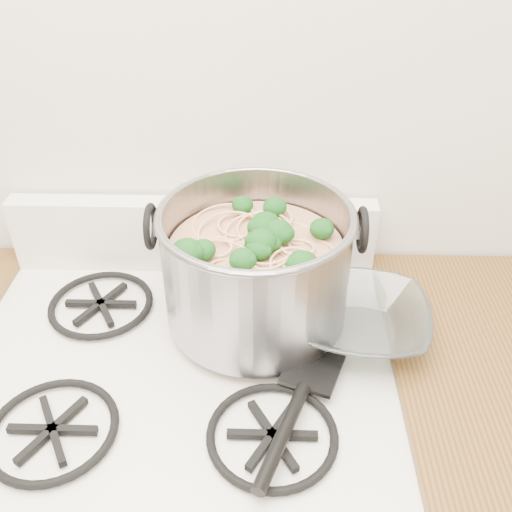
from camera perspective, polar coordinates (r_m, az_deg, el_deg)
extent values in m
plane|color=silver|center=(1.09, -7.35, 19.68)|extent=(3.60, 0.00, 3.60)
cube|color=white|center=(1.05, -7.88, -11.59)|extent=(0.76, 0.65, 0.04)
cube|color=black|center=(1.02, -8.02, -10.37)|extent=(0.60, 0.56, 0.02)
cylinder|color=gray|center=(1.02, 0.00, -1.01)|extent=(0.33, 0.33, 0.22)
torus|color=gray|center=(0.96, 0.00, 4.11)|extent=(0.34, 0.34, 0.01)
torus|color=black|center=(1.00, -10.49, 2.92)|extent=(0.01, 0.08, 0.08)
torus|color=black|center=(0.99, 10.58, 2.59)|extent=(0.01, 0.08, 0.08)
cylinder|color=#AF7752|center=(1.04, 0.00, -2.46)|extent=(0.31, 0.31, 0.16)
sphere|color=#134714|center=(0.98, 0.00, 1.94)|extent=(0.04, 0.04, 0.04)
sphere|color=#134714|center=(0.98, 0.00, 1.94)|extent=(0.04, 0.04, 0.04)
sphere|color=#134714|center=(0.98, 0.00, 1.94)|extent=(0.04, 0.04, 0.04)
sphere|color=#134714|center=(0.98, 0.00, 1.94)|extent=(0.04, 0.04, 0.04)
sphere|color=#134714|center=(0.98, 0.00, 1.94)|extent=(0.04, 0.04, 0.04)
sphere|color=#134714|center=(0.98, 0.00, 1.94)|extent=(0.04, 0.04, 0.04)
sphere|color=#134714|center=(0.98, 0.00, 1.94)|extent=(0.04, 0.04, 0.04)
sphere|color=#134714|center=(0.98, 0.00, 1.94)|extent=(0.04, 0.04, 0.04)
sphere|color=#134714|center=(0.98, 0.00, 1.94)|extent=(0.04, 0.04, 0.04)
sphere|color=#134714|center=(0.98, 0.00, 1.94)|extent=(0.04, 0.04, 0.04)
sphere|color=#134714|center=(0.98, 0.00, 1.94)|extent=(0.04, 0.04, 0.04)
sphere|color=#134714|center=(0.98, 0.00, 1.94)|extent=(0.04, 0.04, 0.04)
sphere|color=#134714|center=(0.98, 0.00, 1.94)|extent=(0.04, 0.04, 0.04)
sphere|color=#134714|center=(0.98, 0.00, 1.94)|extent=(0.04, 0.04, 0.04)
imported|color=white|center=(1.06, 10.36, -6.98)|extent=(0.11, 0.11, 0.02)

